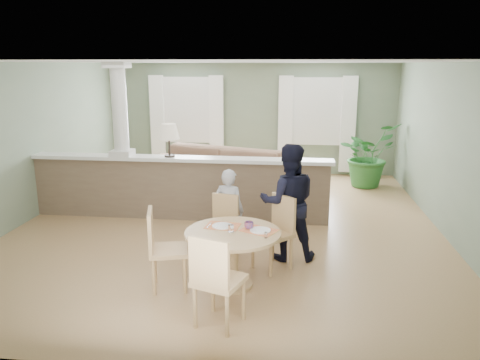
# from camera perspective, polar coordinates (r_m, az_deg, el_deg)

# --- Properties ---
(ground) EXTENTS (8.00, 8.00, 0.00)m
(ground) POSITION_cam_1_polar(r_m,az_deg,el_deg) (8.07, -1.40, -5.34)
(ground) COLOR tan
(ground) RESTS_ON ground
(room_shell) EXTENTS (7.02, 8.02, 2.71)m
(room_shell) POSITION_cam_1_polar(r_m,az_deg,el_deg) (8.29, -1.06, 8.04)
(room_shell) COLOR gray
(room_shell) RESTS_ON ground
(pony_wall) EXTENTS (5.32, 0.38, 2.70)m
(pony_wall) POSITION_cam_1_polar(r_m,az_deg,el_deg) (8.25, -8.03, 0.07)
(pony_wall) COLOR #76614B
(pony_wall) RESTS_ON ground
(sofa) EXTENTS (3.57, 2.29, 0.97)m
(sofa) POSITION_cam_1_polar(r_m,az_deg,el_deg) (9.58, -3.18, 0.79)
(sofa) COLOR brown
(sofa) RESTS_ON ground
(houseplant) EXTENTS (1.68, 1.68, 1.41)m
(houseplant) POSITION_cam_1_polar(r_m,az_deg,el_deg) (10.77, 15.26, 2.97)
(houseplant) COLOR #286529
(houseplant) RESTS_ON ground
(dining_table) EXTENTS (1.17, 1.17, 0.80)m
(dining_table) POSITION_cam_1_polar(r_m,az_deg,el_deg) (5.72, -0.80, -7.65)
(dining_table) COLOR tan
(dining_table) RESTS_ON ground
(chair_far_boy) EXTENTS (0.48, 0.48, 0.89)m
(chair_far_boy) POSITION_cam_1_polar(r_m,az_deg,el_deg) (6.60, -2.12, -5.30)
(chair_far_boy) COLOR tan
(chair_far_boy) RESTS_ON ground
(chair_far_man) EXTENTS (0.63, 0.63, 0.98)m
(chair_far_man) POSITION_cam_1_polar(r_m,az_deg,el_deg) (6.26, 4.48, -5.95)
(chair_far_man) COLOR tan
(chair_far_man) RESTS_ON ground
(chair_near) EXTENTS (0.59, 0.59, 1.02)m
(chair_near) POSITION_cam_1_polar(r_m,az_deg,el_deg) (4.85, -3.01, -11.77)
(chair_near) COLOR tan
(chair_near) RESTS_ON ground
(chair_side) EXTENTS (0.55, 0.55, 1.00)m
(chair_side) POSITION_cam_1_polar(r_m,az_deg,el_deg) (5.74, -9.51, -7.89)
(chair_side) COLOR tan
(chair_side) RESTS_ON ground
(child_person) EXTENTS (0.51, 0.39, 1.23)m
(child_person) POSITION_cam_1_polar(r_m,az_deg,el_deg) (6.76, -1.36, -3.73)
(child_person) COLOR #A2A2A7
(child_person) RESTS_ON ground
(man_person) EXTENTS (0.86, 0.70, 1.63)m
(man_person) POSITION_cam_1_polar(r_m,az_deg,el_deg) (6.48, 5.90, -2.72)
(man_person) COLOR black
(man_person) RESTS_ON ground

